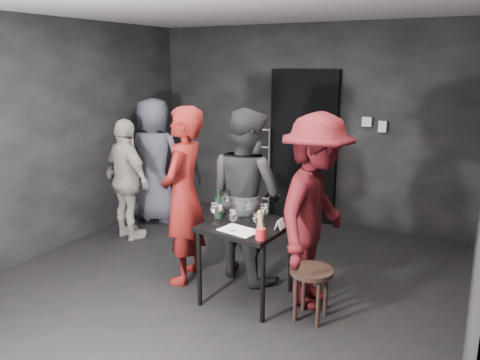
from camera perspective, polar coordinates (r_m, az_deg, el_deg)
The scene contains 25 objects.
floor at distance 4.77m, azimuth -3.22°, elevation -13.19°, with size 4.50×5.00×0.02m, color black.
ceiling at distance 4.27m, azimuth -3.75°, elevation 20.97°, with size 4.50×5.00×0.02m, color silver.
wall_back at distance 6.56m, azimuth 7.99°, elevation 6.67°, with size 4.50×0.04×2.70m, color black.
wall_left at distance 5.80m, azimuth -22.90°, elevation 4.71°, with size 0.04×5.00×2.70m, color black.
doorway at distance 6.55m, azimuth 7.72°, elevation 4.01°, with size 0.95×0.10×2.10m, color black.
wallbox_upper at distance 6.27m, azimuth 15.23°, elevation 6.88°, with size 0.12×0.06×0.12m, color #B7B7B2.
wallbox_lower at distance 6.23m, azimuth 17.00°, elevation 6.26°, with size 0.10×0.06×0.14m, color #B7B7B2.
hand_truck at distance 6.81m, azimuth 1.84°, elevation -2.56°, with size 0.43×0.36×1.29m.
tasting_table at distance 4.35m, azimuth 0.79°, elevation -6.57°, with size 0.72×0.72×0.75m.
stool at distance 4.16m, azimuth 8.69°, elevation -11.76°, with size 0.38×0.38×0.47m.
server_red at distance 4.66m, azimuth -6.95°, elevation 0.09°, with size 0.78×0.51×2.13m, color maroon.
woman_black at distance 4.74m, azimuth 0.80°, elevation 0.02°, with size 1.00×0.55×2.07m, color #282829.
man_maroon at distance 4.21m, azimuth 9.25°, elevation -1.67°, with size 1.37×0.63×2.11m, color #530F14.
bystander_cream at distance 6.00m, azimuth -13.59°, elevation 0.14°, with size 0.91×0.44×1.56m, color beige.
bystander_grey at distance 6.58m, azimuth -10.41°, elevation 3.45°, with size 0.97×0.53×1.99m, color #545363.
tasting_mat at distance 4.15m, azimuth -0.17°, elevation -6.16°, with size 0.33×0.22×0.00m, color white.
wine_glass_a at distance 4.28m, azimuth -3.07°, elevation -3.99°, with size 0.09×0.09×0.22m, color white, non-canonical shape.
wine_glass_b at distance 4.50m, azimuth -1.60°, elevation -3.18°, with size 0.08×0.08×0.20m, color white, non-canonical shape.
wine_glass_c at distance 4.37m, azimuth 0.91°, elevation -3.74°, with size 0.07×0.07×0.20m, color white, non-canonical shape.
wine_glass_d at distance 4.10m, azimuth -0.83°, elevation -4.86°, with size 0.08×0.08×0.22m, color white, non-canonical shape.
wine_glass_e at distance 4.08m, azimuth 2.06°, elevation -5.09°, with size 0.07×0.07×0.19m, color white, non-canonical shape.
wine_glass_f at distance 4.25m, azimuth 2.94°, elevation -4.12°, with size 0.08×0.08×0.22m, color white, non-canonical shape.
wine_bottle at distance 4.44m, azimuth -2.64°, elevation -3.31°, with size 0.07×0.07×0.28m.
breadstick_cup at distance 3.91m, azimuth 2.54°, elevation -5.58°, with size 0.09×0.09×0.27m.
reserved_card at distance 4.20m, azimuth 4.73°, elevation -5.33°, with size 0.07×0.12×0.09m, color white, non-canonical shape.
Camera 1 is at (2.21, -3.62, 2.20)m, focal length 35.00 mm.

